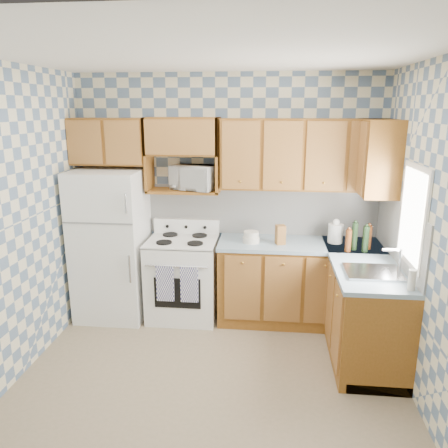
# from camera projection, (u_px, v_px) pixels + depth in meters

# --- Properties ---
(floor) EXTENTS (3.40, 3.40, 0.00)m
(floor) POSITION_uv_depth(u_px,v_px,m) (209.00, 385.00, 3.79)
(floor) COLOR #786A4F
(floor) RESTS_ON ground
(back_wall) EXTENTS (3.40, 0.02, 2.70)m
(back_wall) POSITION_uv_depth(u_px,v_px,m) (227.00, 196.00, 4.98)
(back_wall) COLOR slate
(back_wall) RESTS_ON ground
(right_wall) EXTENTS (0.02, 3.20, 2.70)m
(right_wall) POSITION_uv_depth(u_px,v_px,m) (432.00, 243.00, 3.27)
(right_wall) COLOR slate
(right_wall) RESTS_ON ground
(backsplash_back) EXTENTS (2.60, 0.02, 0.56)m
(backsplash_back) POSITION_uv_depth(u_px,v_px,m) (262.00, 210.00, 4.96)
(backsplash_back) COLOR white
(backsplash_back) RESTS_ON back_wall
(backsplash_right) EXTENTS (0.02, 1.60, 0.56)m
(backsplash_right) POSITION_uv_depth(u_px,v_px,m) (399.00, 233.00, 4.07)
(backsplash_right) COLOR white
(backsplash_right) RESTS_ON right_wall
(refrigerator) EXTENTS (0.75, 0.70, 1.68)m
(refrigerator) POSITION_uv_depth(u_px,v_px,m) (112.00, 245.00, 4.90)
(refrigerator) COLOR white
(refrigerator) RESTS_ON floor
(stove_body) EXTENTS (0.76, 0.65, 0.90)m
(stove_body) POSITION_uv_depth(u_px,v_px,m) (183.00, 279.00, 4.94)
(stove_body) COLOR white
(stove_body) RESTS_ON floor
(cooktop) EXTENTS (0.76, 0.65, 0.02)m
(cooktop) POSITION_uv_depth(u_px,v_px,m) (182.00, 241.00, 4.83)
(cooktop) COLOR silver
(cooktop) RESTS_ON stove_body
(backguard) EXTENTS (0.76, 0.08, 0.17)m
(backguard) POSITION_uv_depth(u_px,v_px,m) (187.00, 226.00, 5.07)
(backguard) COLOR white
(backguard) RESTS_ON cooktop
(dish_towel_left) EXTENTS (0.19, 0.02, 0.39)m
(dish_towel_left) POSITION_uv_depth(u_px,v_px,m) (165.00, 284.00, 4.60)
(dish_towel_left) COLOR navy
(dish_towel_left) RESTS_ON stove_body
(dish_towel_right) EXTENTS (0.19, 0.02, 0.39)m
(dish_towel_right) POSITION_uv_depth(u_px,v_px,m) (189.00, 285.00, 4.58)
(dish_towel_right) COLOR navy
(dish_towel_right) RESTS_ON stove_body
(base_cabinets_back) EXTENTS (1.75, 0.60, 0.88)m
(base_cabinets_back) POSITION_uv_depth(u_px,v_px,m) (299.00, 284.00, 4.84)
(base_cabinets_back) COLOR brown
(base_cabinets_back) RESTS_ON floor
(base_cabinets_right) EXTENTS (0.60, 1.60, 0.88)m
(base_cabinets_right) POSITION_uv_depth(u_px,v_px,m) (361.00, 306.00, 4.30)
(base_cabinets_right) COLOR brown
(base_cabinets_right) RESTS_ON floor
(countertop_back) EXTENTS (1.77, 0.63, 0.04)m
(countertop_back) POSITION_uv_depth(u_px,v_px,m) (300.00, 244.00, 4.71)
(countertop_back) COLOR gray
(countertop_back) RESTS_ON base_cabinets_back
(countertop_right) EXTENTS (0.63, 1.60, 0.04)m
(countertop_right) POSITION_uv_depth(u_px,v_px,m) (364.00, 262.00, 4.18)
(countertop_right) COLOR gray
(countertop_right) RESTS_ON base_cabinets_right
(upper_cabinets_back) EXTENTS (1.75, 0.33, 0.74)m
(upper_cabinets_back) POSITION_uv_depth(u_px,v_px,m) (304.00, 154.00, 4.60)
(upper_cabinets_back) COLOR brown
(upper_cabinets_back) RESTS_ON back_wall
(upper_cabinets_fridge) EXTENTS (0.82, 0.33, 0.50)m
(upper_cabinets_fridge) POSITION_uv_depth(u_px,v_px,m) (109.00, 141.00, 4.79)
(upper_cabinets_fridge) COLOR brown
(upper_cabinets_fridge) RESTS_ON back_wall
(upper_cabinets_right) EXTENTS (0.33, 0.70, 0.74)m
(upper_cabinets_right) POSITION_uv_depth(u_px,v_px,m) (377.00, 157.00, 4.35)
(upper_cabinets_right) COLOR brown
(upper_cabinets_right) RESTS_ON right_wall
(microwave_shelf) EXTENTS (0.80, 0.33, 0.03)m
(microwave_shelf) POSITION_uv_depth(u_px,v_px,m) (184.00, 191.00, 4.84)
(microwave_shelf) COLOR brown
(microwave_shelf) RESTS_ON back_wall
(microwave) EXTENTS (0.56, 0.46, 0.27)m
(microwave) POSITION_uv_depth(u_px,v_px,m) (195.00, 177.00, 4.81)
(microwave) COLOR white
(microwave) RESTS_ON microwave_shelf
(sink) EXTENTS (0.48, 0.40, 0.03)m
(sink) POSITION_uv_depth(u_px,v_px,m) (373.00, 273.00, 3.84)
(sink) COLOR #B7B7BC
(sink) RESTS_ON countertop_right
(window) EXTENTS (0.02, 0.66, 0.86)m
(window) POSITION_uv_depth(u_px,v_px,m) (413.00, 215.00, 3.67)
(window) COLOR silver
(window) RESTS_ON right_wall
(bottle_0) EXTENTS (0.06, 0.06, 0.28)m
(bottle_0) POSITION_uv_depth(u_px,v_px,m) (354.00, 236.00, 4.44)
(bottle_0) COLOR black
(bottle_0) RESTS_ON countertop_back
(bottle_1) EXTENTS (0.06, 0.06, 0.27)m
(bottle_1) POSITION_uv_depth(u_px,v_px,m) (366.00, 239.00, 4.37)
(bottle_1) COLOR black
(bottle_1) RESTS_ON countertop_back
(bottle_2) EXTENTS (0.06, 0.06, 0.25)m
(bottle_2) POSITION_uv_depth(u_px,v_px,m) (368.00, 237.00, 4.47)
(bottle_2) COLOR #542810
(bottle_2) RESTS_ON countertop_back
(bottle_3) EXTENTS (0.06, 0.06, 0.23)m
(bottle_3) POSITION_uv_depth(u_px,v_px,m) (348.00, 241.00, 4.39)
(bottle_3) COLOR #542810
(bottle_3) RESTS_ON countertop_back
(knife_block) EXTENTS (0.12, 0.12, 0.21)m
(knife_block) POSITION_uv_depth(u_px,v_px,m) (280.00, 235.00, 4.63)
(knife_block) COLOR brown
(knife_block) RESTS_ON countertop_back
(electric_kettle) EXTENTS (0.16, 0.16, 0.20)m
(electric_kettle) POSITION_uv_depth(u_px,v_px,m) (336.00, 233.00, 4.69)
(electric_kettle) COLOR white
(electric_kettle) RESTS_ON countertop_back
(food_containers) EXTENTS (0.18, 0.18, 0.12)m
(food_containers) POSITION_uv_depth(u_px,v_px,m) (251.00, 237.00, 4.70)
(food_containers) COLOR beige
(food_containers) RESTS_ON countertop_back
(soap_bottle) EXTENTS (0.06, 0.06, 0.17)m
(soap_bottle) POSITION_uv_depth(u_px,v_px,m) (412.00, 280.00, 3.46)
(soap_bottle) COLOR beige
(soap_bottle) RESTS_ON countertop_right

